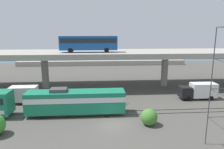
{
  "coord_description": "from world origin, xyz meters",
  "views": [
    {
      "loc": [
        -2.07,
        -26.2,
        12.43
      ],
      "look_at": [
        1.46,
        21.5,
        2.54
      ],
      "focal_mm": 33.21,
      "sensor_mm": 36.0,
      "label": 1
    }
  ],
  "objects_px": {
    "service_truck_west": "(199,91)",
    "service_truck_east": "(19,94)",
    "parked_car_1": "(143,57)",
    "parked_car_3": "(113,58)",
    "parked_car_2": "(164,56)",
    "parked_car_5": "(160,57)",
    "train_locomotive": "(81,101)",
    "parked_car_0": "(50,58)",
    "parked_car_6": "(99,57)",
    "parked_car_4": "(83,58)",
    "transit_bus_on_overpass": "(89,42)"
  },
  "relations": [
    {
      "from": "service_truck_west",
      "to": "parked_car_0",
      "type": "bearing_deg",
      "value": -50.46
    },
    {
      "from": "service_truck_west",
      "to": "parked_car_2",
      "type": "bearing_deg",
      "value": -100.75
    },
    {
      "from": "train_locomotive",
      "to": "parked_car_1",
      "type": "height_order",
      "value": "train_locomotive"
    },
    {
      "from": "service_truck_east",
      "to": "service_truck_west",
      "type": "bearing_deg",
      "value": -180.0
    },
    {
      "from": "parked_car_0",
      "to": "parked_car_4",
      "type": "distance_m",
      "value": 12.77
    },
    {
      "from": "parked_car_4",
      "to": "parked_car_3",
      "type": "bearing_deg",
      "value": -7.22
    },
    {
      "from": "parked_car_6",
      "to": "parked_car_0",
      "type": "bearing_deg",
      "value": 7.19
    },
    {
      "from": "transit_bus_on_overpass",
      "to": "parked_car_2",
      "type": "relative_size",
      "value": 2.95
    },
    {
      "from": "train_locomotive",
      "to": "parked_car_4",
      "type": "relative_size",
      "value": 3.36
    },
    {
      "from": "parked_car_1",
      "to": "parked_car_2",
      "type": "relative_size",
      "value": 1.08
    },
    {
      "from": "parked_car_2",
      "to": "parked_car_0",
      "type": "bearing_deg",
      "value": 3.47
    },
    {
      "from": "service_truck_west",
      "to": "service_truck_east",
      "type": "distance_m",
      "value": 32.74
    },
    {
      "from": "parked_car_3",
      "to": "service_truck_west",
      "type": "bearing_deg",
      "value": 106.38
    },
    {
      "from": "parked_car_1",
      "to": "parked_car_5",
      "type": "relative_size",
      "value": 1.03
    },
    {
      "from": "parked_car_1",
      "to": "parked_car_3",
      "type": "distance_m",
      "value": 12.74
    },
    {
      "from": "parked_car_0",
      "to": "parked_car_2",
      "type": "bearing_deg",
      "value": 3.47
    },
    {
      "from": "transit_bus_on_overpass",
      "to": "parked_car_1",
      "type": "relative_size",
      "value": 2.73
    },
    {
      "from": "train_locomotive",
      "to": "parked_car_6",
      "type": "relative_size",
      "value": 3.49
    },
    {
      "from": "parked_car_2",
      "to": "parked_car_6",
      "type": "xyz_separation_m",
      "value": [
        -27.26,
        -0.43,
        0.0
      ]
    },
    {
      "from": "transit_bus_on_overpass",
      "to": "parked_car_6",
      "type": "distance_m",
      "value": 39.72
    },
    {
      "from": "parked_car_4",
      "to": "parked_car_6",
      "type": "height_order",
      "value": "same"
    },
    {
      "from": "train_locomotive",
      "to": "parked_car_1",
      "type": "relative_size",
      "value": 3.58
    },
    {
      "from": "service_truck_west",
      "to": "parked_car_4",
      "type": "xyz_separation_m",
      "value": [
        -24.18,
        44.88,
        0.89
      ]
    },
    {
      "from": "service_truck_east",
      "to": "parked_car_1",
      "type": "bearing_deg",
      "value": -125.06
    },
    {
      "from": "parked_car_1",
      "to": "parked_car_3",
      "type": "xyz_separation_m",
      "value": [
        -12.44,
        -2.76,
        0.0
      ]
    },
    {
      "from": "parked_car_4",
      "to": "parked_car_6",
      "type": "relative_size",
      "value": 1.04
    },
    {
      "from": "service_truck_west",
      "to": "parked_car_6",
      "type": "distance_m",
      "value": 50.54
    },
    {
      "from": "train_locomotive",
      "to": "parked_car_5",
      "type": "xyz_separation_m",
      "value": [
        27.42,
        49.89,
        0.34
      ]
    },
    {
      "from": "train_locomotive",
      "to": "transit_bus_on_overpass",
      "type": "bearing_deg",
      "value": 86.68
    },
    {
      "from": "service_truck_west",
      "to": "parked_car_3",
      "type": "height_order",
      "value": "parked_car_3"
    },
    {
      "from": "transit_bus_on_overpass",
      "to": "parked_car_6",
      "type": "xyz_separation_m",
      "value": [
        2.39,
        38.89,
        -7.69
      ]
    },
    {
      "from": "service_truck_west",
      "to": "service_truck_east",
      "type": "height_order",
      "value": "same"
    },
    {
      "from": "parked_car_0",
      "to": "parked_car_6",
      "type": "bearing_deg",
      "value": 7.19
    },
    {
      "from": "parked_car_5",
      "to": "parked_car_6",
      "type": "relative_size",
      "value": 0.94
    },
    {
      "from": "service_truck_west",
      "to": "parked_car_0",
      "type": "relative_size",
      "value": 1.59
    },
    {
      "from": "service_truck_east",
      "to": "parked_car_0",
      "type": "relative_size",
      "value": 1.59
    },
    {
      "from": "transit_bus_on_overpass",
      "to": "parked_car_0",
      "type": "height_order",
      "value": "transit_bus_on_overpass"
    },
    {
      "from": "train_locomotive",
      "to": "parked_car_3",
      "type": "height_order",
      "value": "train_locomotive"
    },
    {
      "from": "service_truck_west",
      "to": "parked_car_0",
      "type": "height_order",
      "value": "parked_car_0"
    },
    {
      "from": "service_truck_east",
      "to": "parked_car_3",
      "type": "relative_size",
      "value": 1.47
    },
    {
      "from": "train_locomotive",
      "to": "parked_car_5",
      "type": "bearing_deg",
      "value": 61.21
    },
    {
      "from": "service_truck_west",
      "to": "parked_car_5",
      "type": "distance_m",
      "value": 44.48
    },
    {
      "from": "parked_car_4",
      "to": "service_truck_west",
      "type": "bearing_deg",
      "value": -61.68
    },
    {
      "from": "transit_bus_on_overpass",
      "to": "parked_car_5",
      "type": "bearing_deg",
      "value": -126.59
    },
    {
      "from": "parked_car_6",
      "to": "service_truck_west",
      "type": "bearing_deg",
      "value": 111.15
    },
    {
      "from": "transit_bus_on_overpass",
      "to": "parked_car_0",
      "type": "relative_size",
      "value": 2.8
    },
    {
      "from": "service_truck_west",
      "to": "parked_car_2",
      "type": "xyz_separation_m",
      "value": [
        9.03,
        47.55,
        0.89
      ]
    },
    {
      "from": "parked_car_5",
      "to": "train_locomotive",
      "type": "bearing_deg",
      "value": -118.79
    },
    {
      "from": "parked_car_0",
      "to": "parked_car_4",
      "type": "bearing_deg",
      "value": 0.52
    },
    {
      "from": "parked_car_1",
      "to": "parked_car_2",
      "type": "distance_m",
      "value": 9.45
    }
  ]
}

